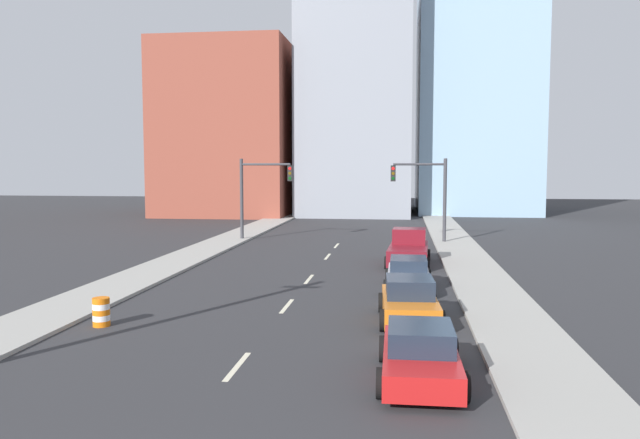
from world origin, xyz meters
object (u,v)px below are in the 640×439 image
(sedan_red, at_px, (420,355))
(pickup_truck_maroon, at_px, (409,250))
(sedan_orange, at_px, (409,302))
(sedan_silver, at_px, (408,275))
(traffic_signal_left, at_px, (257,188))
(traffic_barrel, at_px, (101,312))
(traffic_signal_right, at_px, (429,189))

(sedan_red, relative_size, pickup_truck_maroon, 0.83)
(sedan_orange, bearing_deg, sedan_red, -90.92)
(sedan_silver, bearing_deg, traffic_signal_left, 122.48)
(traffic_barrel, relative_size, pickup_truck_maroon, 0.18)
(pickup_truck_maroon, bearing_deg, sedan_orange, -87.53)
(sedan_orange, relative_size, sedan_silver, 0.92)
(sedan_red, bearing_deg, traffic_signal_right, 86.68)
(traffic_signal_left, bearing_deg, pickup_truck_maroon, -42.29)
(pickup_truck_maroon, bearing_deg, traffic_signal_left, 140.71)
(traffic_signal_right, height_order, sedan_silver, traffic_signal_right)
(traffic_signal_right, relative_size, sedan_silver, 1.25)
(sedan_orange, bearing_deg, sedan_silver, 86.97)
(sedan_orange, height_order, sedan_silver, sedan_orange)
(traffic_barrel, xyz_separation_m, sedan_orange, (10.12, 1.91, 0.22))
(traffic_signal_left, distance_m, sedan_red, 30.38)
(traffic_barrel, bearing_deg, traffic_signal_left, 91.00)
(pickup_truck_maroon, bearing_deg, sedan_red, -86.79)
(sedan_red, distance_m, pickup_truck_maroon, 18.55)
(traffic_barrel, bearing_deg, sedan_orange, 10.67)
(sedan_silver, bearing_deg, traffic_signal_right, 84.92)
(sedan_red, xyz_separation_m, sedan_silver, (-0.16, 11.51, -0.01))
(sedan_red, xyz_separation_m, pickup_truck_maroon, (-0.07, 18.55, 0.13))
(sedan_red, distance_m, sedan_silver, 11.51)
(traffic_signal_left, height_order, traffic_signal_right, same)
(traffic_signal_right, height_order, traffic_barrel, traffic_signal_right)
(traffic_signal_right, height_order, sedan_red, traffic_signal_right)
(traffic_signal_left, bearing_deg, traffic_signal_right, 0.00)
(sedan_orange, xyz_separation_m, pickup_truck_maroon, (0.12, 12.70, 0.08))
(traffic_barrel, bearing_deg, traffic_signal_right, 64.31)
(sedan_silver, bearing_deg, pickup_truck_maroon, 89.46)
(traffic_barrel, distance_m, sedan_orange, 10.30)
(traffic_signal_right, relative_size, pickup_truck_maroon, 1.10)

